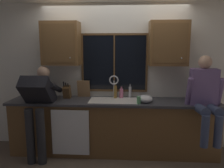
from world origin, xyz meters
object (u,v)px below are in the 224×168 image
at_px(knife_block, 67,92).
at_px(mixing_bowl, 145,99).
at_px(cutting_board, 84,89).
at_px(bottle_green_glass, 121,93).
at_px(person_sitting_on_counter, 205,94).
at_px(soap_dispenser, 139,100).
at_px(bottle_tall_clear, 130,92).
at_px(bottle_amber_small, 115,91).
at_px(person_standing, 38,103).

height_order(knife_block, mixing_bowl, knife_block).
height_order(cutting_board, mixing_bowl, cutting_board).
bearing_deg(bottle_green_glass, cutting_board, 178.26).
height_order(person_sitting_on_counter, soap_dispenser, person_sitting_on_counter).
xyz_separation_m(cutting_board, mixing_bowl, (1.06, -0.31, -0.09)).
bearing_deg(bottle_green_glass, bottle_tall_clear, 12.49).
xyz_separation_m(person_sitting_on_counter, soap_dispenser, (-0.99, 0.07, -0.12)).
bearing_deg(bottle_amber_small, person_sitting_on_counter, -17.69).
relative_size(bottle_green_glass, bottle_amber_small, 0.74).
xyz_separation_m(mixing_bowl, bottle_amber_small, (-0.49, 0.26, 0.06)).
xyz_separation_m(person_standing, knife_block, (0.36, 0.38, 0.09)).
relative_size(knife_block, bottle_amber_small, 1.12).
bearing_deg(person_sitting_on_counter, mixing_bowl, 168.30).
bearing_deg(bottle_tall_clear, bottle_green_glass, -167.51).
height_order(cutting_board, bottle_tall_clear, cutting_board).
distance_m(person_standing, person_sitting_on_counter, 2.58).
relative_size(person_standing, bottle_green_glass, 7.04).
bearing_deg(cutting_board, person_standing, -141.70).
distance_m(mixing_bowl, bottle_tall_clear, 0.40).
bearing_deg(person_sitting_on_counter, cutting_board, 165.89).
distance_m(person_sitting_on_counter, bottle_amber_small, 1.45).
relative_size(knife_block, cutting_board, 1.05).
height_order(soap_dispenser, bottle_amber_small, bottle_amber_small).
relative_size(cutting_board, bottle_green_glass, 1.44).
distance_m(person_standing, knife_block, 0.53).
distance_m(soap_dispenser, bottle_amber_small, 0.54).
bearing_deg(bottle_green_glass, mixing_bowl, -36.26).
xyz_separation_m(mixing_bowl, bottle_tall_clear, (-0.24, 0.32, 0.05)).
height_order(person_sitting_on_counter, cutting_board, person_sitting_on_counter).
bearing_deg(knife_block, cutting_board, 23.53).
bearing_deg(knife_block, person_standing, -133.47).
xyz_separation_m(person_standing, soap_dispenser, (1.59, 0.08, 0.05)).
xyz_separation_m(soap_dispenser, bottle_tall_clear, (-0.13, 0.43, 0.04)).
xyz_separation_m(soap_dispenser, bottle_green_glass, (-0.28, 0.40, 0.02)).
bearing_deg(person_sitting_on_counter, knife_block, 170.49).
bearing_deg(person_standing, bottle_green_glass, 20.15).
bearing_deg(person_sitting_on_counter, soap_dispenser, 175.77).
distance_m(knife_block, bottle_amber_small, 0.84).
xyz_separation_m(cutting_board, bottle_amber_small, (0.57, -0.05, -0.03)).
height_order(person_standing, bottle_green_glass, person_standing).
xyz_separation_m(person_sitting_on_counter, bottle_green_glass, (-1.27, 0.47, -0.10)).
bearing_deg(soap_dispenser, knife_block, 166.34).
distance_m(person_standing, bottle_green_glass, 1.39).
bearing_deg(knife_block, bottle_amber_small, 4.65).
bearing_deg(soap_dispenser, bottle_green_glass, 125.59).
bearing_deg(mixing_bowl, knife_block, 171.96).
bearing_deg(person_standing, bottle_tall_clear, 19.38).
bearing_deg(mixing_bowl, person_sitting_on_counter, -11.70).
relative_size(cutting_board, soap_dispenser, 1.82).
height_order(person_standing, cutting_board, person_standing).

